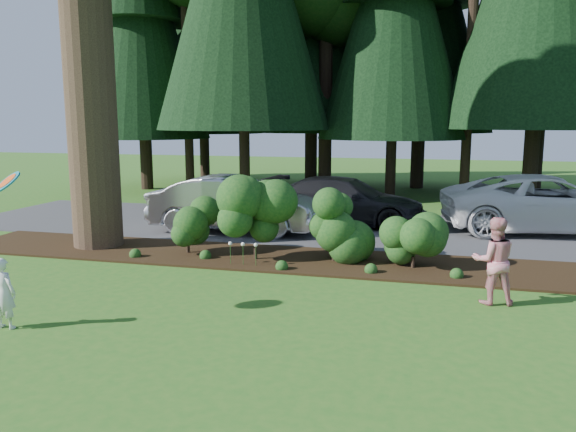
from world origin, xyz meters
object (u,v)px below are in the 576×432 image
(car_silver_wagon, at_px, (234,204))
(frisbee, at_px, (7,182))
(car_dark_suv, at_px, (345,201))
(car_white_suv, at_px, (548,203))
(adult, at_px, (494,261))
(child, at_px, (4,293))

(car_silver_wagon, distance_m, frisbee, 8.06)
(car_dark_suv, xyz_separation_m, frisbee, (-3.85, -9.92, 1.54))
(car_white_suv, distance_m, frisbee, 14.15)
(car_white_suv, distance_m, car_dark_suv, 5.91)
(car_silver_wagon, distance_m, car_dark_suv, 3.58)
(car_white_suv, xyz_separation_m, adult, (-2.18, -7.23, -0.07))
(frisbee, bearing_deg, adult, 21.07)
(car_white_suv, bearing_deg, child, 127.54)
(car_white_suv, bearing_deg, frisbee, 126.68)
(car_white_suv, distance_m, child, 14.29)
(car_white_suv, height_order, child, car_white_suv)
(car_white_suv, bearing_deg, car_dark_suv, 82.79)
(frisbee, bearing_deg, car_dark_suv, 68.80)
(child, xyz_separation_m, frisbee, (-0.01, 0.30, 1.73))
(car_silver_wagon, distance_m, car_white_suv, 9.14)
(car_white_suv, relative_size, adult, 3.80)
(car_dark_suv, bearing_deg, adult, -145.65)
(child, bearing_deg, car_white_suv, -133.03)
(car_silver_wagon, relative_size, car_dark_suv, 0.98)
(car_silver_wagon, relative_size, frisbee, 9.09)
(car_silver_wagon, relative_size, adult, 3.12)
(child, distance_m, frisbee, 1.75)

